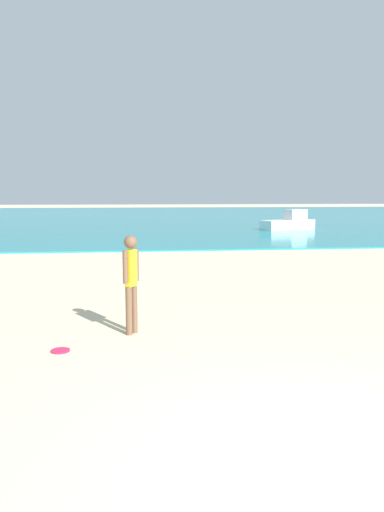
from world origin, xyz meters
name	(u,v)px	position (x,y,z in m)	size (l,w,h in m)	color
ground	(339,471)	(0.00, 0.00, 0.00)	(200.00, 200.00, 0.00)	beige
water	(149,216)	(0.00, 45.44, 0.03)	(160.00, 60.00, 0.06)	teal
person_standing	(131,278)	(-1.67, 4.19, 0.90)	(0.25, 0.31, 1.59)	brown
frisbee	(60,351)	(-2.69, 3.40, 0.01)	(0.27, 0.27, 0.03)	#E51E4C
boat_near	(289,222)	(8.02, 25.91, 0.48)	(3.72, 2.53, 1.21)	white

